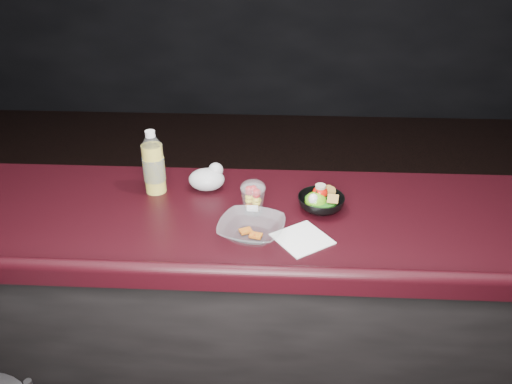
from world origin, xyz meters
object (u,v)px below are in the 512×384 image
(snack_bowl, at_px, (321,202))
(takeout_bowl, at_px, (251,229))
(lemonade_bottle, at_px, (154,167))
(fruit_cup, at_px, (253,197))
(green_apple, at_px, (316,202))

(snack_bowl, height_order, takeout_bowl, snack_bowl)
(lemonade_bottle, relative_size, snack_bowl, 1.23)
(snack_bowl, bearing_deg, lemonade_bottle, 170.77)
(fruit_cup, distance_m, takeout_bowl, 0.15)
(green_apple, bearing_deg, lemonade_bottle, 169.63)
(fruit_cup, relative_size, green_apple, 1.56)
(lemonade_bottle, height_order, green_apple, lemonade_bottle)
(fruit_cup, relative_size, takeout_bowl, 0.49)
(lemonade_bottle, height_order, fruit_cup, lemonade_bottle)
(fruit_cup, height_order, takeout_bowl, fruit_cup)
(takeout_bowl, bearing_deg, green_apple, 38.30)
(lemonade_bottle, relative_size, takeout_bowl, 0.96)
(lemonade_bottle, distance_m, takeout_bowl, 0.49)
(fruit_cup, xyz_separation_m, takeout_bowl, (0.00, -0.15, -0.04))
(lemonade_bottle, height_order, takeout_bowl, lemonade_bottle)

